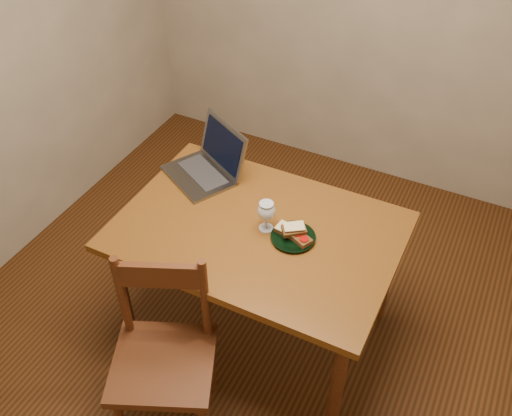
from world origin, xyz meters
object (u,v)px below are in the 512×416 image
at_px(milk_glass, 266,216).
at_px(laptop, 210,162).
at_px(chair, 163,351).
at_px(table, 258,241).
at_px(plate, 293,237).

relative_size(milk_glass, laptop, 0.33).
distance_m(milk_glass, laptop, 0.52).
bearing_deg(chair, laptop, 83.12).
xyz_separation_m(table, milk_glass, (0.03, 0.02, 0.16)).
bearing_deg(plate, milk_glass, 177.28).
distance_m(chair, laptop, 1.00).
xyz_separation_m(table, laptop, (-0.41, 0.27, 0.15)).
bearing_deg(table, laptop, 146.66).
bearing_deg(table, plate, 3.34).
bearing_deg(laptop, milk_glass, -1.17).
xyz_separation_m(chair, plate, (0.31, 0.65, 0.24)).
bearing_deg(milk_glass, plate, -2.72).
bearing_deg(chair, plate, 40.70).
bearing_deg(laptop, plate, 4.49).
distance_m(plate, laptop, 0.65).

